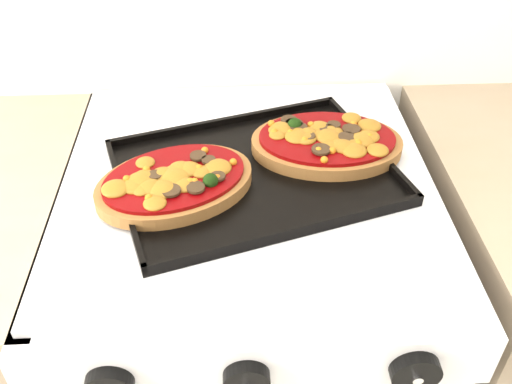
{
  "coord_description": "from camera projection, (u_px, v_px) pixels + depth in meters",
  "views": [
    {
      "loc": [
        -0.05,
        0.98,
        1.47
      ],
      "look_at": [
        -0.02,
        1.65,
        0.92
      ],
      "focal_mm": 40.0,
      "sensor_mm": 36.0,
      "label": 1
    }
  ],
  "objects": [
    {
      "name": "knob_center",
      "position": [
        247.0,
        380.0,
        0.69
      ],
      "size": [
        0.06,
        0.02,
        0.06
      ],
      "primitive_type": "cylinder",
      "rotation": [
        1.57,
        0.0,
        0.0
      ],
      "color": "black",
      "rests_on": "control_panel"
    },
    {
      "name": "pizza_right",
      "position": [
        327.0,
        141.0,
        0.94
      ],
      "size": [
        0.26,
        0.19,
        0.04
      ],
      "primitive_type": null,
      "rotation": [
        0.0,
        0.0,
        -0.07
      ],
      "color": "#935E32",
      "rests_on": "baking_tray"
    },
    {
      "name": "pizza_left",
      "position": [
        175.0,
        181.0,
        0.86
      ],
      "size": [
        0.29,
        0.25,
        0.04
      ],
      "primitive_type": null,
      "rotation": [
        0.0,
        0.0,
        0.4
      ],
      "color": "#935E32",
      "rests_on": "baking_tray"
    },
    {
      "name": "control_panel",
      "position": [
        257.0,
        365.0,
        0.7
      ],
      "size": [
        0.6,
        0.02,
        0.09
      ],
      "primitive_type": "cube",
      "color": "white",
      "rests_on": "stove"
    },
    {
      "name": "stove",
      "position": [
        249.0,
        347.0,
        1.2
      ],
      "size": [
        0.6,
        0.6,
        0.91
      ],
      "primitive_type": "cube",
      "color": "white",
      "rests_on": "floor"
    },
    {
      "name": "knob_right",
      "position": [
        415.0,
        372.0,
        0.7
      ],
      "size": [
        0.06,
        0.02,
        0.06
      ],
      "primitive_type": "cylinder",
      "rotation": [
        1.57,
        0.0,
        0.0
      ],
      "color": "black",
      "rests_on": "control_panel"
    },
    {
      "name": "baking_tray",
      "position": [
        254.0,
        171.0,
        0.9
      ],
      "size": [
        0.49,
        0.42,
        0.02
      ],
      "primitive_type": "cube",
      "rotation": [
        0.0,
        0.0,
        0.3
      ],
      "color": "black",
      "rests_on": "stove"
    }
  ]
}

